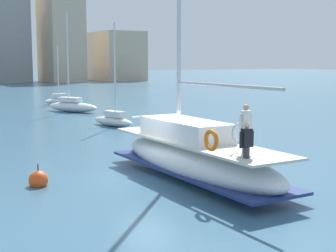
% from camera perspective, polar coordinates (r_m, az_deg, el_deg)
% --- Properties ---
extents(ground_plane, '(400.00, 400.00, 0.00)m').
position_cam_1_polar(ground_plane, '(19.36, -1.92, -5.68)').
color(ground_plane, '#38607A').
extents(main_sailboat, '(2.52, 9.62, 11.70)m').
position_cam_1_polar(main_sailboat, '(18.57, 3.06, -3.42)').
color(main_sailboat, white).
rests_on(main_sailboat, ground).
extents(moored_sloop_near, '(4.25, 2.36, 6.04)m').
position_cam_1_polar(moored_sloop_near, '(52.92, -12.24, 3.04)').
color(moored_sloop_near, silver).
rests_on(moored_sloop_near, ground).
extents(moored_sloop_far, '(1.85, 4.12, 6.98)m').
position_cam_1_polar(moored_sloop_far, '(33.95, -6.35, 0.80)').
color(moored_sloop_far, silver).
rests_on(moored_sloop_far, ground).
extents(moored_cutter_left, '(3.70, 5.37, 8.62)m').
position_cam_1_polar(moored_cutter_left, '(44.07, -10.99, 2.37)').
color(moored_cutter_left, white).
rests_on(moored_cutter_left, ground).
extents(mooring_buoy, '(0.69, 0.69, 0.94)m').
position_cam_1_polar(mooring_buoy, '(18.25, -14.73, -6.07)').
color(mooring_buoy, '#EA4C19').
rests_on(mooring_buoy, ground).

